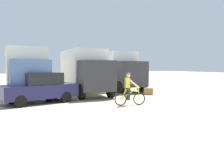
% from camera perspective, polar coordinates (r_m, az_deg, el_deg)
% --- Properties ---
extents(ground_plane, '(120.00, 120.00, 0.00)m').
position_cam_1_polar(ground_plane, '(10.77, 8.15, -7.03)').
color(ground_plane, beige).
extents(box_truck_cream_rv, '(2.94, 6.93, 3.35)m').
position_cam_1_polar(box_truck_cream_rv, '(16.74, -20.72, 3.31)').
color(box_truck_cream_rv, beige).
rests_on(box_truck_cream_rv, ground).
extents(box_truck_avon_van, '(3.20, 6.99, 3.35)m').
position_cam_1_polar(box_truck_avon_van, '(17.52, -6.89, 3.62)').
color(box_truck_avon_van, white).
rests_on(box_truck_avon_van, ground).
extents(box_truck_white_box, '(2.72, 6.86, 3.35)m').
position_cam_1_polar(box_truck_white_box, '(20.45, 0.67, 3.79)').
color(box_truck_white_box, white).
rests_on(box_truck_white_box, ground).
extents(sedan_parked, '(4.40, 2.33, 1.76)m').
position_cam_1_polar(sedan_parked, '(13.86, -17.57, -0.92)').
color(sedan_parked, '#1E1E4C').
rests_on(sedan_parked, ground).
extents(cyclist_orange_shirt, '(1.65, 0.73, 1.82)m').
position_cam_1_polar(cyclist_orange_shirt, '(12.45, 4.24, -1.49)').
color(cyclist_orange_shirt, black).
rests_on(cyclist_orange_shirt, ground).
extents(bicycle_spare, '(1.08, 1.42, 0.97)m').
position_cam_1_polar(bicycle_spare, '(15.25, 4.45, -2.06)').
color(bicycle_spare, black).
rests_on(bicycle_spare, ground).
extents(supply_crate, '(0.93, 0.92, 0.49)m').
position_cam_1_polar(supply_crate, '(17.34, 9.09, -1.81)').
color(supply_crate, olive).
rests_on(supply_crate, ground).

